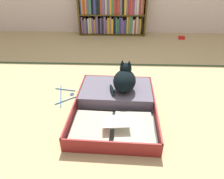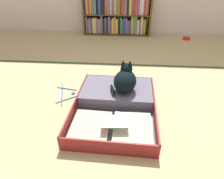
# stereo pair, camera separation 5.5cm
# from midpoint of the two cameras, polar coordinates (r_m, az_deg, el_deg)

# --- Properties ---
(ground_plane) EXTENTS (10.00, 10.00, 0.00)m
(ground_plane) POSITION_cam_midpoint_polar(r_m,az_deg,el_deg) (1.91, 3.92, -4.80)
(ground_plane) COLOR tan
(tatami_border) EXTENTS (4.80, 0.05, 0.00)m
(tatami_border) POSITION_cam_midpoint_polar(r_m,az_deg,el_deg) (2.71, 4.27, 6.98)
(tatami_border) COLOR #36502F
(tatami_border) RESTS_ON ground_plane
(bookshelf) EXTENTS (1.21, 0.22, 0.72)m
(bookshelf) POSITION_cam_midpoint_polar(r_m,az_deg,el_deg) (3.89, 1.72, 20.14)
(bookshelf) COLOR #504015
(bookshelf) RESTS_ON ground_plane
(open_suitcase) EXTENTS (0.73, 0.97, 0.12)m
(open_suitcase) POSITION_cam_midpoint_polar(r_m,az_deg,el_deg) (1.89, 1.88, -3.40)
(open_suitcase) COLOR maroon
(open_suitcase) RESTS_ON ground_plane
(black_cat) EXTENTS (0.27, 0.29, 0.28)m
(black_cat) POSITION_cam_midpoint_polar(r_m,az_deg,el_deg) (1.88, 4.53, 2.67)
(black_cat) COLOR black
(black_cat) RESTS_ON open_suitcase
(clothes_hanger) EXTENTS (0.25, 0.40, 0.01)m
(clothes_hanger) POSITION_cam_midpoint_polar(r_m,az_deg,el_deg) (2.12, -12.10, -1.24)
(clothes_hanger) COLOR #205A94
(clothes_hanger) RESTS_ON ground_plane
(small_red_pouch) EXTENTS (0.10, 0.07, 0.05)m
(small_red_pouch) POSITION_cam_midpoint_polar(r_m,az_deg,el_deg) (3.88, 20.55, 13.25)
(small_red_pouch) COLOR red
(small_red_pouch) RESTS_ON ground_plane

